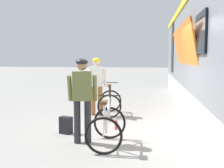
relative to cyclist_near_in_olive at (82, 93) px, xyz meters
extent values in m
plane|color=gray|center=(1.10, 0.95, -1.05)|extent=(80.00, 80.00, 0.00)
cube|color=orange|center=(2.35, 2.62, 0.75)|extent=(0.36, 4.36, 1.68)
cube|color=black|center=(2.34, 0.10, 1.20)|extent=(0.04, 1.10, 0.80)
cube|color=black|center=(2.36, 7.47, 1.20)|extent=(0.03, 1.10, 2.29)
cylinder|color=#232328|center=(-0.11, -0.02, -0.60)|extent=(0.14, 0.14, 0.90)
cylinder|color=#232328|center=(0.11, 0.01, -0.60)|extent=(0.14, 0.14, 0.90)
cube|color=olive|center=(0.00, 0.00, 0.15)|extent=(0.41, 0.29, 0.60)
cylinder|color=olive|center=(-0.26, 0.00, 0.10)|extent=(0.13, 0.27, 0.56)
cylinder|color=olive|center=(0.25, 0.07, 0.10)|extent=(0.13, 0.27, 0.56)
sphere|color=#9E7051|center=(0.00, 0.00, 0.58)|extent=(0.22, 0.22, 0.22)
ellipsoid|color=black|center=(0.00, 0.00, 0.64)|extent=(0.29, 0.31, 0.14)
cylinder|color=#935B2D|center=(-0.35, 2.78, -0.60)|extent=(0.14, 0.14, 0.90)
cylinder|color=#935B2D|center=(-0.13, 2.79, -0.60)|extent=(0.14, 0.14, 0.90)
cube|color=white|center=(-0.24, 2.78, 0.15)|extent=(0.40, 0.27, 0.60)
cylinder|color=white|center=(-0.50, 2.80, 0.10)|extent=(0.11, 0.27, 0.56)
cylinder|color=white|center=(0.01, 2.85, 0.10)|extent=(0.11, 0.27, 0.56)
sphere|color=beige|center=(-0.24, 2.78, 0.58)|extent=(0.22, 0.22, 0.22)
ellipsoid|color=yellow|center=(-0.24, 2.78, 0.64)|extent=(0.27, 0.29, 0.14)
torus|color=black|center=(0.51, 0.37, -0.70)|extent=(0.71, 0.07, 0.71)
torus|color=black|center=(0.55, -0.64, -0.70)|extent=(0.71, 0.07, 0.71)
cylinder|color=silver|center=(0.53, 0.02, -0.45)|extent=(0.07, 0.64, 0.63)
cylinder|color=silver|center=(0.53, -0.10, -0.15)|extent=(0.07, 0.85, 0.04)
cylinder|color=silver|center=(0.54, -0.41, -0.45)|extent=(0.05, 0.28, 0.62)
cylinder|color=silver|center=(0.54, -0.47, -0.73)|extent=(0.04, 0.36, 0.08)
cylinder|color=silver|center=(0.55, -0.58, -0.42)|extent=(0.03, 0.14, 0.56)
cylinder|color=silver|center=(0.52, 0.35, -0.42)|extent=(0.03, 0.08, 0.55)
cylinder|color=black|center=(0.52, 0.32, -0.09)|extent=(0.48, 0.04, 0.02)
cube|color=#4C2D19|center=(0.55, -0.55, -0.10)|extent=(0.11, 0.24, 0.06)
torus|color=black|center=(0.10, 3.40, -0.70)|extent=(0.71, 0.13, 0.71)
torus|color=black|center=(0.21, 2.39, -0.70)|extent=(0.71, 0.13, 0.71)
cylinder|color=black|center=(0.14, 3.05, -0.45)|extent=(0.11, 0.64, 0.63)
cylinder|color=black|center=(0.15, 2.93, -0.15)|extent=(0.13, 0.85, 0.04)
cylinder|color=black|center=(0.19, 2.62, -0.45)|extent=(0.07, 0.28, 0.62)
cylinder|color=black|center=(0.19, 2.56, -0.73)|extent=(0.07, 0.36, 0.08)
cylinder|color=black|center=(0.21, 2.45, -0.42)|extent=(0.04, 0.15, 0.56)
cylinder|color=black|center=(0.10, 3.38, -0.42)|extent=(0.04, 0.08, 0.55)
cylinder|color=black|center=(0.11, 3.35, -0.09)|extent=(0.48, 0.08, 0.02)
cube|color=#4C2D19|center=(0.20, 2.48, -0.10)|extent=(0.13, 0.25, 0.06)
cube|color=black|center=(-0.56, 0.64, -0.85)|extent=(0.33, 0.27, 0.40)
cylinder|color=red|center=(0.56, 1.17, -0.94)|extent=(0.07, 0.07, 0.23)
cylinder|color=#338CCC|center=(-0.74, 0.80, -0.94)|extent=(0.07, 0.07, 0.23)
camera|label=1|loc=(1.39, -5.58, 0.75)|focal=44.95mm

